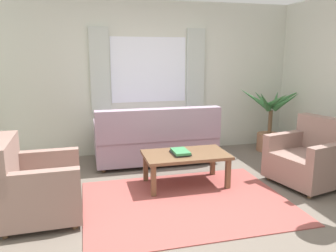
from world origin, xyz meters
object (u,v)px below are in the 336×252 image
Objects in this scene: book_stack_on_table at (180,152)px; potted_plant at (270,125)px; couch at (156,141)px; coffee_table at (186,157)px; armchair_right at (311,158)px; armchair_left at (35,187)px.

potted_plant is (2.03, 1.19, 0.01)m from book_stack_on_table.
couch is 1.61× the size of potted_plant.
coffee_table is at bearing 99.96° from couch.
couch reaches higher than book_stack_on_table.
couch is 6.07× the size of book_stack_on_table.
potted_plant is at bearing 154.97° from armchair_right.
potted_plant reaches higher than couch.
book_stack_on_table is 0.27× the size of potted_plant.
armchair_right is (3.44, 0.13, 0.00)m from armchair_left.
coffee_table is at bearing 11.18° from book_stack_on_table.
armchair_left is 0.75× the size of potted_plant.
armchair_right is 0.91× the size of coffee_table.
armchair_right is 3.21× the size of book_stack_on_table.
coffee_table is 0.12m from book_stack_on_table.
couch is 1.89× the size of armchair_right.
book_stack_on_table is (0.10, -1.03, 0.10)m from couch.
couch is 2.21m from armchair_left.
potted_plant reaches higher than book_stack_on_table.
book_stack_on_table is at bearing -168.82° from coffee_table.
couch is at bearing -140.25° from armchair_right.
armchair_right is at bearing -101.75° from potted_plant.
book_stack_on_table reaches higher than coffee_table.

